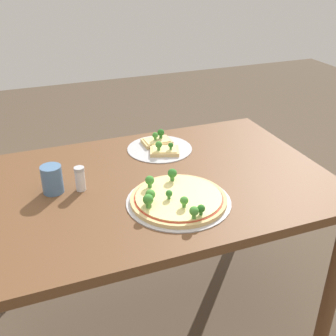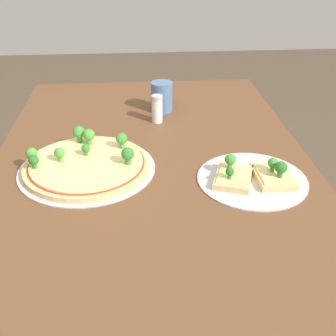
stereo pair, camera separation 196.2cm
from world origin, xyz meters
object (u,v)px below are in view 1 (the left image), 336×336
Objects in this scene: pizza_tray_whole at (177,199)px; pizza_tray_slice at (160,146)px; drinking_cup at (52,179)px; dining_table at (152,201)px; condiment_shaker at (80,179)px.

pizza_tray_whole is 0.44m from pizza_tray_slice.
drinking_cup is at bearing -30.16° from pizza_tray_whole.
pizza_tray_slice is (-0.09, -0.43, -0.00)m from pizza_tray_whole.
pizza_tray_slice is at bearing -116.52° from dining_table.
pizza_tray_whole reaches higher than pizza_tray_slice.
condiment_shaker reaches higher than dining_table.
pizza_tray_whole is at bearing 100.50° from dining_table.
condiment_shaker is (0.39, 0.22, 0.03)m from pizza_tray_slice.
pizza_tray_slice is at bearing -157.23° from drinking_cup.
drinking_cup reaches higher than dining_table.
condiment_shaker reaches higher than pizza_tray_whole.
drinking_cup is 1.12× the size of condiment_shaker.
dining_table is at bearing 171.91° from drinking_cup.
dining_table is at bearing 63.48° from pizza_tray_slice.
pizza_tray_whole is 3.97× the size of condiment_shaker.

